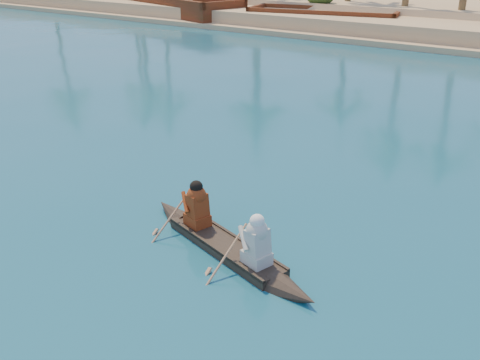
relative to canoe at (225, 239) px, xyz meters
The scene contains 5 objects.
ground 5.03m from the canoe, 137.48° to the left, with size 160.00×160.00×0.00m, color navy.
shrub_cluster 35.10m from the canoe, 96.06° to the left, with size 100.00×6.00×2.40m, color #1C3714, non-canonical shape.
canoe is the anchor object (origin of this frame).
barge_left 40.32m from the canoe, 132.86° to the left, with size 14.28×8.01×2.26m.
barge_mid 33.29m from the canoe, 114.07° to the left, with size 11.82×6.14×1.88m.
Camera 1 is at (9.61, -11.11, 5.87)m, focal length 40.00 mm.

